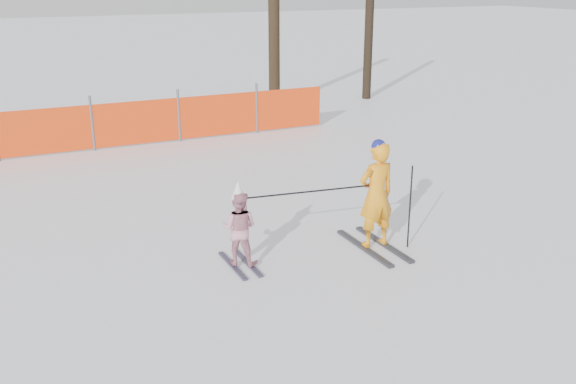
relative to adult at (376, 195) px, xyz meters
name	(u,v)px	position (x,y,z in m)	size (l,w,h in m)	color
ground	(304,274)	(-1.32, -0.35, -0.81)	(120.00, 120.00, 0.00)	white
adult	(376,195)	(0.00, 0.00, 0.00)	(0.57, 1.42, 1.62)	black
child	(239,228)	(-1.99, 0.27, -0.25)	(0.64, 0.96, 1.22)	black
ski_poles	(352,198)	(-0.40, 0.00, 0.01)	(2.33, 0.48, 1.24)	black
tree_trunks	(309,15)	(4.23, 10.31, 1.86)	(3.53, 0.37, 5.69)	black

